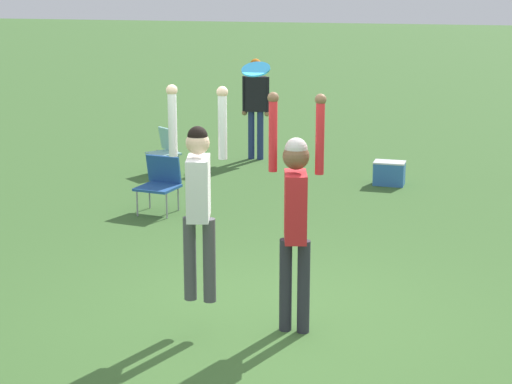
% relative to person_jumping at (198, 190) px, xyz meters
% --- Properties ---
extents(ground_plane, '(120.00, 120.00, 0.00)m').
position_rel_person_jumping_xyz_m(ground_plane, '(0.58, 0.37, -1.39)').
color(ground_plane, '#3D662D').
extents(person_jumping, '(0.58, 0.47, 2.04)m').
position_rel_person_jumping_xyz_m(person_jumping, '(0.00, 0.00, 0.00)').
color(person_jumping, '#4C4C51').
rests_on(person_jumping, ground_plane).
extents(person_defending, '(0.54, 0.43, 2.29)m').
position_rel_person_jumping_xyz_m(person_defending, '(0.86, 0.24, -0.16)').
color(person_defending, '#2D2D38').
rests_on(person_defending, ground_plane).
extents(frisbee, '(0.25, 0.24, 0.11)m').
position_rel_person_jumping_xyz_m(frisbee, '(0.57, -0.07, 1.13)').
color(frisbee, '#2D9EDB').
extents(camping_chair_1, '(0.65, 0.72, 0.78)m').
position_rel_person_jumping_xyz_m(camping_chair_1, '(-2.90, 6.34, -0.94)').
color(camping_chair_1, gray).
rests_on(camping_chair_1, ground_plane).
extents(camping_chair_2, '(0.59, 0.63, 0.80)m').
position_rel_person_jumping_xyz_m(camping_chair_2, '(-2.02, 3.95, -0.93)').
color(camping_chair_2, gray).
rests_on(camping_chair_2, ground_plane).
extents(person_spectator_near, '(0.54, 0.30, 1.87)m').
position_rel_person_jumping_xyz_m(person_spectator_near, '(-1.73, 7.94, -0.24)').
color(person_spectator_near, navy).
rests_on(person_spectator_near, ground_plane).
extents(cooler_box, '(0.50, 0.33, 0.39)m').
position_rel_person_jumping_xyz_m(cooler_box, '(0.95, 6.54, -1.19)').
color(cooler_box, '#336BB7').
rests_on(cooler_box, ground_plane).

